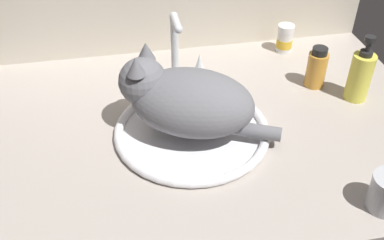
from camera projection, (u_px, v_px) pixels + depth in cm
name	position (u px, v px, depth cm)	size (l,w,h in cm)	color
countertop	(200.00, 131.00, 106.35)	(113.73, 74.52, 3.00)	#ADA399
sink_basin	(192.00, 131.00, 102.70)	(35.67, 35.67, 2.08)	white
faucet	(175.00, 55.00, 116.90)	(16.51, 10.16, 19.09)	silver
cat	(182.00, 99.00, 97.78)	(35.26, 28.27, 18.33)	slate
pill_bottle	(285.00, 39.00, 130.97)	(4.74, 4.74, 8.31)	white
soap_pump_bottle	(360.00, 76.00, 110.42)	(5.62, 5.62, 17.35)	#E5DB4C
amber_bottle	(317.00, 68.00, 115.89)	(5.16, 5.16, 11.11)	gold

